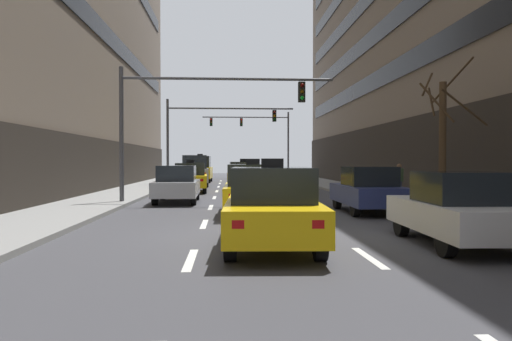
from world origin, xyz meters
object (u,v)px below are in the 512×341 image
object	(u,v)px
taxi_driving_0	(244,176)
traffic_signal_1	(207,126)
taxi_driving_1	(253,190)
car_parked_1	(458,209)
pedestrian_0	(399,179)
traffic_signal_0	(192,107)
traffic_signal_2	(259,131)
car_driving_5	(195,171)
taxi_driving_3	(190,178)
taxi_driving_4	(272,208)
street_tree_0	(443,139)
car_parked_2	(368,190)
taxi_driving_2	(200,169)
car_driving_6	(177,184)

from	to	relation	value
taxi_driving_0	traffic_signal_1	world-z (taller)	traffic_signal_1
taxi_driving_1	car_parked_1	size ratio (longest dim) A/B	1.07
traffic_signal_1	pedestrian_0	bearing A→B (deg)	-59.58
traffic_signal_0	traffic_signal_2	xyz separation A→B (m)	(4.72, 30.77, 0.95)
car_driving_5	car_parked_1	world-z (taller)	car_driving_5
taxi_driving_3	taxi_driving_4	distance (m)	18.37
pedestrian_0	car_driving_5	bearing A→B (deg)	124.56
taxi_driving_0	taxi_driving_3	bearing A→B (deg)	-153.87
car_driving_5	street_tree_0	xyz separation A→B (m)	(9.49, -18.54, 1.44)
traffic_signal_0	car_parked_2	bearing A→B (deg)	-29.63
taxi_driving_1	street_tree_0	size ratio (longest dim) A/B	0.88
taxi_driving_4	taxi_driving_2	bearing A→B (deg)	96.00
taxi_driving_0	taxi_driving_1	distance (m)	13.39
taxi_driving_2	street_tree_0	distance (m)	26.94
pedestrian_0	taxi_driving_2	bearing A→B (deg)	115.11
taxi_driving_3	traffic_signal_2	distance (m)	23.91
taxi_driving_4	car_driving_5	xyz separation A→B (m)	(-3.24, 24.46, 0.27)
car_driving_6	car_parked_2	xyz separation A→B (m)	(7.04, -4.42, 0.00)
taxi_driving_2	car_driving_6	distance (m)	20.00
taxi_driving_0	car_parked_2	world-z (taller)	taxi_driving_0
taxi_driving_3	traffic_signal_2	bearing A→B (deg)	76.75
street_tree_0	car_parked_2	bearing A→B (deg)	162.01
traffic_signal_1	car_parked_2	bearing A→B (deg)	-71.33
taxi_driving_3	car_parked_1	xyz separation A→B (m)	(7.01, -18.07, -0.05)
car_driving_5	pedestrian_0	xyz separation A→B (m)	(9.64, -13.99, -0.07)
taxi_driving_3	traffic_signal_1	bearing A→B (deg)	84.81
taxi_driving_0	car_parked_2	bearing A→B (deg)	-73.24
car_driving_5	traffic_signal_0	distance (m)	14.51
taxi_driving_3	car_driving_6	xyz separation A→B (m)	(-0.02, -7.03, -0.04)
traffic_signal_0	traffic_signal_2	bearing A→B (deg)	81.29
taxi_driving_2	car_parked_2	world-z (taller)	taxi_driving_2
street_tree_0	car_driving_6	bearing A→B (deg)	151.05
taxi_driving_2	street_tree_0	world-z (taller)	street_tree_0
taxi_driving_0	taxi_driving_3	size ratio (longest dim) A/B	1.03
car_driving_5	car_driving_6	bearing A→B (deg)	-89.37
taxi_driving_3	street_tree_0	distance (m)	15.45
car_driving_5	pedestrian_0	world-z (taller)	car_driving_5
pedestrian_0	traffic_signal_1	bearing A→B (deg)	120.42
traffic_signal_1	street_tree_0	bearing A→B (deg)	-66.10
taxi_driving_2	taxi_driving_4	world-z (taller)	taxi_driving_2
car_parked_1	traffic_signal_0	distance (m)	12.45
taxi_driving_3	taxi_driving_4	bearing A→B (deg)	-80.37
taxi_driving_3	car_driving_5	size ratio (longest dim) A/B	0.99
taxi_driving_0	taxi_driving_2	size ratio (longest dim) A/B	1.02
taxi_driving_1	street_tree_0	distance (m)	6.57
car_parked_2	traffic_signal_1	size ratio (longest dim) A/B	0.46
car_parked_2	street_tree_0	world-z (taller)	street_tree_0
taxi_driving_1	taxi_driving_3	xyz separation A→B (m)	(-2.99, 11.87, -0.00)
car_parked_1	pedestrian_0	distance (m)	10.71
traffic_signal_1	traffic_signal_2	world-z (taller)	traffic_signal_2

